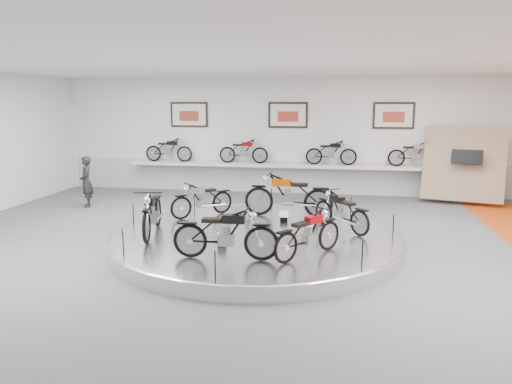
% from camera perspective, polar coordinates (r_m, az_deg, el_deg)
% --- Properties ---
extents(floor, '(16.00, 16.00, 0.00)m').
position_cam_1_polar(floor, '(10.82, -0.30, -6.75)').
color(floor, '#555558').
rests_on(floor, ground).
extents(ceiling, '(16.00, 16.00, 0.00)m').
position_cam_1_polar(ceiling, '(10.36, -0.32, 14.89)').
color(ceiling, white).
rests_on(ceiling, wall_back).
extents(wall_back, '(16.00, 0.00, 16.00)m').
position_cam_1_polar(wall_back, '(17.31, 3.66, 6.46)').
color(wall_back, white).
rests_on(wall_back, floor).
extents(wall_front, '(16.00, 0.00, 16.00)m').
position_cam_1_polar(wall_front, '(3.83, -18.65, -8.33)').
color(wall_front, white).
rests_on(wall_front, floor).
extents(dado_band, '(15.68, 0.04, 1.10)m').
position_cam_1_polar(dado_band, '(17.45, 3.60, 1.70)').
color(dado_band, '#BCBCBA').
rests_on(dado_band, floor).
extents(display_platform, '(6.40, 6.40, 0.30)m').
position_cam_1_polar(display_platform, '(11.06, -0.03, -5.55)').
color(display_platform, silver).
rests_on(display_platform, floor).
extents(platform_rim, '(6.40, 6.40, 0.10)m').
position_cam_1_polar(platform_rim, '(11.02, -0.03, -4.95)').
color(platform_rim, '#B2B2BA').
rests_on(platform_rim, display_platform).
extents(shelf, '(11.00, 0.55, 0.10)m').
position_cam_1_polar(shelf, '(17.11, 3.52, 3.05)').
color(shelf, silver).
rests_on(shelf, wall_back).
extents(poster_left, '(1.35, 0.06, 0.88)m').
position_cam_1_polar(poster_left, '(17.94, -7.65, 8.76)').
color(poster_left, silver).
rests_on(poster_left, wall_back).
extents(poster_center, '(1.35, 0.06, 0.88)m').
position_cam_1_polar(poster_center, '(17.24, 3.68, 8.77)').
color(poster_center, silver).
rests_on(poster_center, wall_back).
extents(poster_right, '(1.35, 0.06, 0.88)m').
position_cam_1_polar(poster_right, '(17.24, 15.46, 8.42)').
color(poster_right, silver).
rests_on(poster_right, wall_back).
extents(display_panel, '(2.56, 1.52, 2.30)m').
position_cam_1_polar(display_panel, '(16.84, 22.64, 3.00)').
color(display_panel, '#9F8267').
rests_on(display_panel, floor).
extents(shelf_bike_a, '(1.22, 0.43, 0.73)m').
position_cam_1_polar(shelf_bike_a, '(17.99, -9.93, 4.60)').
color(shelf_bike_a, black).
rests_on(shelf_bike_a, shelf).
extents(shelf_bike_b, '(1.22, 0.43, 0.73)m').
position_cam_1_polar(shelf_bike_b, '(17.29, -1.43, 4.52)').
color(shelf_bike_b, '#810208').
rests_on(shelf_bike_b, shelf).
extents(shelf_bike_c, '(1.22, 0.43, 0.73)m').
position_cam_1_polar(shelf_bike_c, '(16.98, 8.59, 4.30)').
color(shelf_bike_c, black).
rests_on(shelf_bike_c, shelf).
extents(shelf_bike_d, '(1.22, 0.43, 0.73)m').
position_cam_1_polar(shelf_bike_d, '(17.15, 17.67, 3.99)').
color(shelf_bike_d, '#A4A5A9').
rests_on(shelf_bike_d, shelf).
extents(bike_a, '(1.41, 1.49, 0.89)m').
position_cam_1_polar(bike_a, '(11.37, 9.71, -2.15)').
color(bike_a, black).
rests_on(bike_a, display_platform).
extents(bike_b, '(1.91, 0.72, 1.11)m').
position_cam_1_polar(bike_b, '(12.54, 3.73, -0.33)').
color(bike_b, '#A94300').
rests_on(bike_b, display_platform).
extents(bike_c, '(1.43, 1.43, 0.88)m').
position_cam_1_polar(bike_c, '(12.63, -6.18, -0.84)').
color(bike_c, '#A4A5A9').
rests_on(bike_c, display_platform).
extents(bike_d, '(0.95, 1.84, 1.03)m').
position_cam_1_polar(bike_d, '(11.08, -11.79, -2.19)').
color(bike_d, black).
rests_on(bike_d, display_platform).
extents(bike_e, '(1.70, 0.64, 0.99)m').
position_cam_1_polar(bike_e, '(9.19, -3.53, -4.73)').
color(bike_e, black).
rests_on(bike_e, display_platform).
extents(bike_f, '(1.36, 1.53, 0.89)m').
position_cam_1_polar(bike_f, '(9.38, 6.00, -4.75)').
color(bike_f, '#810208').
rests_on(bike_f, display_platform).
extents(visitor, '(0.60, 0.67, 1.55)m').
position_cam_1_polar(visitor, '(15.91, -18.82, 1.12)').
color(visitor, black).
rests_on(visitor, floor).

